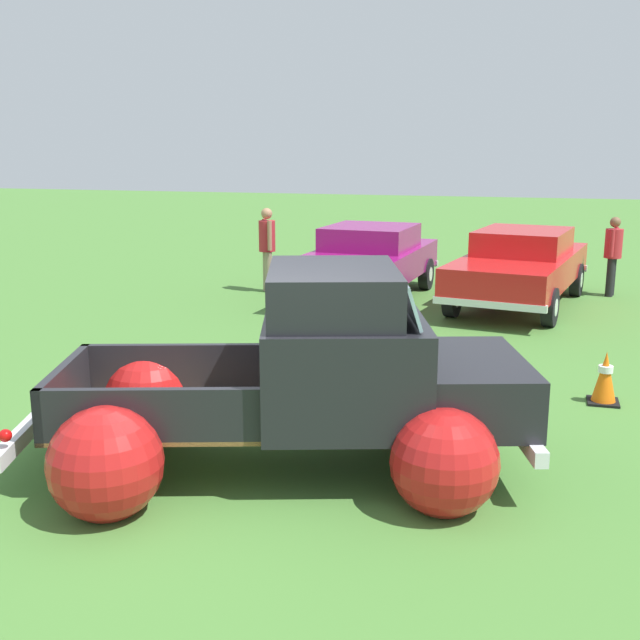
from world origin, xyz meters
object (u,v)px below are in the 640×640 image
object	(u,v)px
show_car_0	(368,259)
spectator_0	(267,244)
lane_cone_0	(605,378)
show_car_1	(520,264)
spectator_1	(613,252)
vintage_pickup_truck	(315,391)

from	to	relation	value
show_car_0	spectator_0	xyz separation A→B (m)	(-2.16, 0.15, 0.21)
show_car_0	lane_cone_0	bearing A→B (deg)	41.08
show_car_1	spectator_0	world-z (taller)	spectator_0
show_car_1	lane_cone_0	world-z (taller)	show_car_1
spectator_0	spectator_1	world-z (taller)	spectator_0
show_car_0	lane_cone_0	world-z (taller)	show_car_0
spectator_0	lane_cone_0	xyz separation A→B (m)	(6.22, -5.69, -0.68)
spectator_0	spectator_1	bearing A→B (deg)	157.99
show_car_1	spectator_1	bearing A→B (deg)	140.43
vintage_pickup_truck	spectator_1	size ratio (longest dim) A/B	3.12
lane_cone_0	spectator_1	bearing A→B (deg)	85.02
show_car_0	show_car_1	size ratio (longest dim) A/B	0.90
show_car_0	spectator_1	size ratio (longest dim) A/B	2.81
spectator_0	lane_cone_0	bearing A→B (deg)	103.84
vintage_pickup_truck	lane_cone_0	distance (m)	3.91
spectator_1	lane_cone_0	distance (m)	7.15
vintage_pickup_truck	show_car_0	xyz separation A→B (m)	(-1.28, 8.25, 0.03)
show_car_0	spectator_0	world-z (taller)	spectator_0
vintage_pickup_truck	show_car_1	size ratio (longest dim) A/B	1.00
vintage_pickup_truck	show_car_1	bearing A→B (deg)	62.15
vintage_pickup_truck	show_car_0	bearing A→B (deg)	82.08
vintage_pickup_truck	spectator_1	world-z (taller)	vintage_pickup_truck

